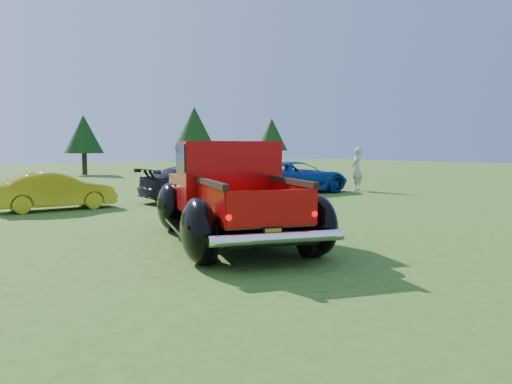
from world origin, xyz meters
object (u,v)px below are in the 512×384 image
object	(u,v)px
show_car_blue	(295,177)
spectator	(357,169)
pickup_truck	(228,193)
tree_east	(194,128)
show_car_yellow	(55,191)
tree_far_east	(272,135)
tree_mid_right	(84,134)
show_car_grey	(199,184)

from	to	relation	value
show_car_blue	spectator	world-z (taller)	spectator
pickup_truck	tree_east	bearing A→B (deg)	81.06
pickup_truck	show_car_blue	world-z (taller)	pickup_truck
show_car_blue	tree_east	bearing A→B (deg)	-14.97
pickup_truck	show_car_yellow	distance (m)	7.66
tree_east	tree_far_east	xyz separation A→B (m)	(9.00, 1.00, -0.41)
tree_mid_right	show_car_blue	distance (m)	20.97
tree_mid_right	show_car_grey	bearing A→B (deg)	-96.75
tree_far_east	tree_east	bearing A→B (deg)	-173.66
show_car_yellow	tree_far_east	bearing A→B (deg)	-50.02
tree_east	spectator	world-z (taller)	tree_east
tree_mid_right	tree_east	size ratio (longest dim) A/B	0.81
show_car_yellow	tree_east	bearing A→B (deg)	-39.00
pickup_truck	show_car_yellow	xyz separation A→B (m)	(-1.62, 7.47, -0.40)
tree_east	show_car_blue	size ratio (longest dim) A/B	1.09
tree_far_east	spectator	xyz separation A→B (m)	(-12.50, -22.08, -2.25)
tree_far_east	pickup_truck	size ratio (longest dim) A/B	0.80
show_car_grey	spectator	size ratio (longest dim) A/B	2.23
tree_east	show_car_grey	distance (m)	23.79
show_car_yellow	spectator	world-z (taller)	spectator
tree_mid_right	tree_east	bearing A→B (deg)	-3.18
tree_east	show_car_yellow	distance (m)	26.28
pickup_truck	tree_mid_right	bearing A→B (deg)	97.53
tree_mid_right	pickup_truck	distance (m)	28.87
spectator	show_car_grey	bearing A→B (deg)	-29.99
pickup_truck	show_car_blue	size ratio (longest dim) A/B	1.21
show_car_yellow	pickup_truck	bearing A→B (deg)	-167.54
show_car_grey	spectator	distance (m)	8.02
tree_east	show_car_grey	size ratio (longest dim) A/B	1.21
pickup_truck	show_car_grey	size ratio (longest dim) A/B	1.35
show_car_blue	tree_mid_right	bearing A→B (deg)	9.78
show_car_yellow	show_car_blue	distance (m)	10.08
pickup_truck	spectator	bearing A→B (deg)	49.49
tree_far_east	spectator	distance (m)	25.47
tree_far_east	pickup_truck	bearing A→B (deg)	-129.76
show_car_grey	spectator	bearing A→B (deg)	-94.44
tree_east	tree_far_east	world-z (taller)	tree_east
pickup_truck	spectator	size ratio (longest dim) A/B	3.00
show_car_yellow	show_car_blue	world-z (taller)	show_car_blue
pickup_truck	show_car_grey	bearing A→B (deg)	83.84
pickup_truck	spectator	distance (m)	13.16
tree_east	show_car_blue	world-z (taller)	tree_east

